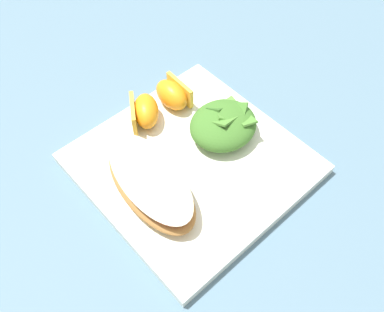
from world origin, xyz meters
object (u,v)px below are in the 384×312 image
(green_salad_pile, at_px, (223,125))
(orange_wedge_front, at_px, (173,94))
(orange_wedge_middle, at_px, (143,112))
(white_plate, at_px, (192,164))
(cheesy_pizza_bread, at_px, (150,182))

(green_salad_pile, distance_m, orange_wedge_front, 0.10)
(orange_wedge_middle, bearing_deg, green_salad_pile, 126.11)
(orange_wedge_front, bearing_deg, orange_wedge_middle, -1.18)
(white_plate, bearing_deg, cheesy_pizza_bread, -1.04)
(cheesy_pizza_bread, height_order, orange_wedge_front, orange_wedge_front)
(green_salad_pile, distance_m, orange_wedge_middle, 0.12)
(orange_wedge_front, bearing_deg, white_plate, 63.16)
(green_salad_pile, xyz_separation_m, orange_wedge_front, (0.01, -0.09, -0.00))
(white_plate, xyz_separation_m, orange_wedge_middle, (0.00, -0.10, 0.03))
(green_salad_pile, height_order, orange_wedge_front, green_salad_pile)
(cheesy_pizza_bread, bearing_deg, orange_wedge_front, -141.30)
(orange_wedge_front, xyz_separation_m, orange_wedge_middle, (0.06, -0.00, 0.00))
(orange_wedge_middle, bearing_deg, cheesy_pizza_bread, 55.75)
(orange_wedge_front, distance_m, orange_wedge_middle, 0.06)
(white_plate, height_order, orange_wedge_middle, orange_wedge_middle)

